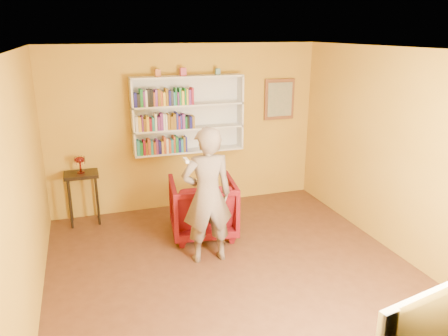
% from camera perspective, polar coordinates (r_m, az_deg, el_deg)
% --- Properties ---
extents(room_shell, '(5.30, 5.80, 2.88)m').
position_cam_1_polar(room_shell, '(5.06, 1.86, -4.25)').
color(room_shell, '#472716').
rests_on(room_shell, ground).
extents(bookshelf, '(1.80, 0.29, 1.23)m').
position_cam_1_polar(bookshelf, '(7.13, -4.80, 7.01)').
color(bookshelf, silver).
rests_on(bookshelf, room_shell).
extents(books_row_lower, '(0.80, 0.18, 0.27)m').
position_cam_1_polar(books_row_lower, '(7.04, -8.13, 2.87)').
color(books_row_lower, teal).
rests_on(books_row_lower, bookshelf).
extents(books_row_middle, '(0.93, 0.19, 0.27)m').
position_cam_1_polar(books_row_middle, '(6.96, -7.75, 5.93)').
color(books_row_middle, white).
rests_on(books_row_middle, bookshelf).
extents(books_row_upper, '(0.93, 0.19, 0.27)m').
position_cam_1_polar(books_row_upper, '(6.90, -7.89, 9.08)').
color(books_row_upper, navy).
rests_on(books_row_upper, bookshelf).
extents(ornament_left, '(0.08, 0.08, 0.11)m').
position_cam_1_polar(ornament_left, '(6.89, -8.65, 12.18)').
color(ornament_left, '#AB5930').
rests_on(ornament_left, bookshelf).
extents(ornament_centre, '(0.09, 0.09, 0.12)m').
position_cam_1_polar(ornament_centre, '(6.96, -5.38, 12.40)').
color(ornament_centre, '#AF3A55').
rests_on(ornament_centre, bookshelf).
extents(ornament_right, '(0.07, 0.07, 0.10)m').
position_cam_1_polar(ornament_right, '(7.11, -0.83, 12.49)').
color(ornament_right, slate).
rests_on(ornament_right, bookshelf).
extents(framed_painting, '(0.55, 0.05, 0.70)m').
position_cam_1_polar(framed_painting, '(7.70, 7.25, 8.89)').
color(framed_painting, brown).
rests_on(framed_painting, room_shell).
extents(console_table, '(0.50, 0.38, 0.82)m').
position_cam_1_polar(console_table, '(7.02, -18.07, -1.71)').
color(console_table, black).
rests_on(console_table, ground).
extents(ruby_lustre, '(0.16, 0.16, 0.26)m').
position_cam_1_polar(ruby_lustre, '(6.92, -18.32, 0.84)').
color(ruby_lustre, maroon).
rests_on(ruby_lustre, console_table).
extents(armchair, '(1.03, 1.05, 0.86)m').
position_cam_1_polar(armchair, '(6.41, -2.80, -5.10)').
color(armchair, '#4D050E').
rests_on(armchair, ground).
extents(person, '(0.66, 0.45, 1.79)m').
position_cam_1_polar(person, '(5.53, -2.21, -3.64)').
color(person, brown).
rests_on(person, ground).
extents(game_remote, '(0.04, 0.15, 0.04)m').
position_cam_1_polar(game_remote, '(5.00, -4.98, 1.03)').
color(game_remote, silver).
rests_on(game_remote, person).
extents(television, '(1.20, 0.39, 0.69)m').
position_cam_1_polar(television, '(3.74, 24.24, -17.59)').
color(television, black).
rests_on(television, tv_cabinet).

